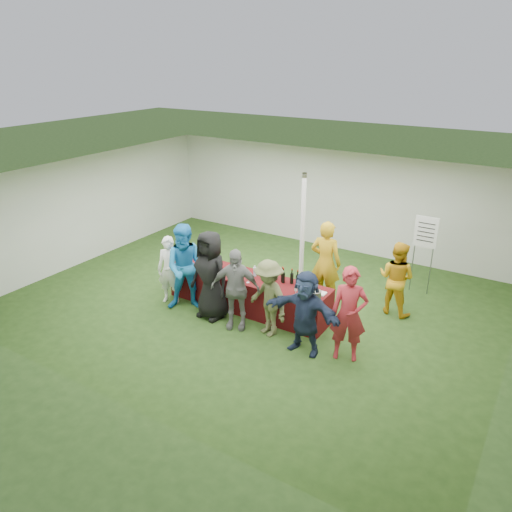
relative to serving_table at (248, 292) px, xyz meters
The scene contains 18 objects.
ground 0.49m from the serving_table, 93.09° to the left, with size 60.00×60.00×0.00m, color #284719.
tent 1.86m from the serving_table, 72.23° to the left, with size 10.00×10.00×10.00m.
serving_table is the anchor object (origin of this frame).
wine_bottles 0.86m from the serving_table, 12.36° to the left, with size 0.83×0.13×0.32m.
wine_glasses 0.70m from the serving_table, 151.05° to the right, with size 2.69×0.11×0.16m.
water_bottle 0.50m from the serving_table, 33.78° to the left, with size 0.07×0.07×0.23m.
bar_towel 1.66m from the serving_table, ahead, with size 0.25×0.18×0.03m, color white.
dump_bucket 1.73m from the serving_table, ahead, with size 0.23×0.23×0.18m, color slate.
wine_list_sign 4.07m from the serving_table, 43.32° to the left, with size 0.50×0.03×1.80m.
staff_pourer 1.77m from the serving_table, 42.08° to the left, with size 0.68×0.44×1.86m, color #C09316.
staff_back 3.09m from the serving_table, 28.60° to the left, with size 0.77×0.60×1.58m, color gold.
customer_0 1.75m from the serving_table, 158.78° to the right, with size 0.55×0.36×1.50m, color white.
customer_1 1.39m from the serving_table, 149.12° to the right, with size 0.91×0.71×1.87m, color #1D7FC6.
customer_2 0.99m from the serving_table, 123.31° to the right, with size 0.91×0.59×1.86m, color black.
customer_3 0.92m from the serving_table, 75.05° to the right, with size 0.97×0.40×1.66m, color slate.
customer_4 1.19m from the serving_table, 36.86° to the right, with size 0.99×0.57×1.54m, color brown.
customer_5 1.99m from the serving_table, 25.55° to the right, with size 1.47×0.47×1.58m, color #1E2A45.
customer_6 2.62m from the serving_table, 14.19° to the right, with size 0.64×0.42×1.75m, color maroon.
Camera 1 is at (5.17, -8.25, 5.09)m, focal length 35.00 mm.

